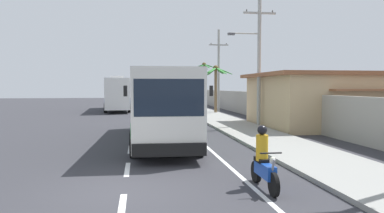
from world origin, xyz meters
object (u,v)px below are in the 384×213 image
at_px(coach_bus_foreground, 164,103).
at_px(palm_nearest, 204,77).
at_px(utility_pole_mid, 258,58).
at_px(roadside_building, 371,100).
at_px(utility_pole_far, 219,70).
at_px(palm_second, 216,78).
at_px(motorcycle_beside_bus, 264,163).
at_px(coach_bus_far_lane, 117,93).

height_order(coach_bus_foreground, palm_nearest, palm_nearest).
xyz_separation_m(coach_bus_foreground, utility_pole_mid, (6.63, 5.12, 2.72)).
distance_m(coach_bus_foreground, roadside_building, 15.42).
height_order(utility_pole_mid, utility_pole_far, utility_pole_far).
bearing_deg(palm_second, palm_nearest, 85.68).
bearing_deg(utility_pole_mid, utility_pole_far, 87.86).
distance_m(motorcycle_beside_bus, palm_nearest, 37.38).
height_order(utility_pole_far, roadside_building, utility_pole_far).
bearing_deg(palm_second, utility_pole_mid, -88.96).
relative_size(motorcycle_beside_bus, palm_nearest, 0.33).
distance_m(coach_bus_foreground, utility_pole_mid, 8.80).
bearing_deg(utility_pole_far, palm_second, -109.48).
bearing_deg(utility_pole_mid, roadside_building, -2.51).
bearing_deg(roadside_building, palm_nearest, 107.68).
xyz_separation_m(coach_bus_far_lane, motorcycle_beside_bus, (5.66, -32.35, -1.33)).
relative_size(motorcycle_beside_bus, palm_second, 0.41).
distance_m(coach_bus_far_lane, palm_nearest, 11.93).
xyz_separation_m(motorcycle_beside_bus, roadside_building, (12.63, 13.55, 1.14)).
relative_size(coach_bus_foreground, roadside_building, 0.74).
bearing_deg(roadside_building, motorcycle_beside_bus, -132.99).
relative_size(motorcycle_beside_bus, roadside_building, 0.12).
bearing_deg(palm_nearest, roadside_building, -72.32).
relative_size(coach_bus_far_lane, roadside_building, 0.75).
distance_m(utility_pole_far, roadside_building, 16.54).
xyz_separation_m(coach_bus_foreground, palm_nearest, (7.24, 28.07, 2.13)).
bearing_deg(coach_bus_far_lane, palm_nearest, 22.55).
bearing_deg(motorcycle_beside_bus, palm_second, 80.42).
distance_m(utility_pole_far, palm_second, 2.42).
bearing_deg(palm_nearest, coach_bus_far_lane, -157.45).
bearing_deg(coach_bus_far_lane, palm_second, -32.62).
bearing_deg(coach_bus_far_lane, utility_pole_far, -21.79).
bearing_deg(coach_bus_foreground, utility_pole_far, 69.61).
distance_m(coach_bus_foreground, motorcycle_beside_bus, 9.10).
bearing_deg(coach_bus_foreground, coach_bus_far_lane, 98.74).
height_order(coach_bus_far_lane, utility_pole_far, utility_pole_far).
xyz_separation_m(motorcycle_beside_bus, palm_second, (4.38, 25.93, 2.93)).
relative_size(coach_bus_far_lane, utility_pole_far, 1.39).
bearing_deg(palm_second, utility_pole_far, 70.52).
distance_m(utility_pole_far, palm_nearest, 8.83).
bearing_deg(utility_pole_far, palm_nearest, 89.49).
bearing_deg(palm_second, motorcycle_beside_bus, -99.58).
bearing_deg(utility_pole_far, coach_bus_foreground, -110.39).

